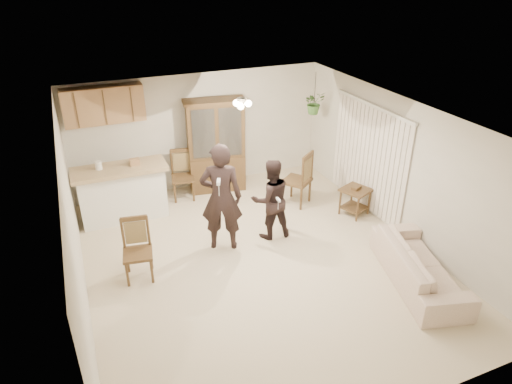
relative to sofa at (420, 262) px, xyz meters
name	(u,v)px	position (x,y,z in m)	size (l,w,h in m)	color
floor	(258,261)	(-2.11, 1.47, -0.37)	(6.50, 6.50, 0.00)	#C0B691
ceiling	(259,120)	(-2.11, 1.47, 2.13)	(5.50, 6.50, 0.02)	silver
wall_back	(200,131)	(-2.11, 4.72, 0.88)	(5.50, 0.02, 2.50)	beige
wall_front	(386,337)	(-2.11, -1.78, 0.88)	(5.50, 0.02, 2.50)	beige
wall_left	(74,232)	(-4.86, 1.47, 0.88)	(0.02, 6.50, 2.50)	beige
wall_right	(400,168)	(0.64, 1.47, 0.88)	(0.02, 6.50, 2.50)	beige
breakfast_bar	(123,195)	(-3.96, 3.82, 0.13)	(1.60, 0.55, 1.00)	silver
bar_top	(119,169)	(-3.96, 3.82, 0.68)	(1.75, 0.70, 0.08)	tan
upper_cabinets	(104,105)	(-4.01, 4.54, 1.73)	(1.50, 0.34, 0.70)	#9A7443
vertical_blinds	(368,158)	(0.60, 2.37, 0.73)	(0.06, 2.30, 2.10)	silver
ceiling_fixture	(242,103)	(-1.91, 2.67, 2.03)	(0.36, 0.36, 0.20)	beige
hanging_plant	(314,103)	(0.19, 3.87, 1.48)	(0.43, 0.37, 0.48)	#365C25
plant_cord	(315,88)	(0.19, 3.87, 1.81)	(0.01, 0.01, 0.65)	black
sofa	(420,262)	(0.00, 0.00, 0.00)	(1.87, 0.73, 0.73)	beige
adult	(221,202)	(-2.52, 2.13, 0.53)	(0.66, 0.43, 1.80)	black
child	(271,203)	(-1.60, 2.13, 0.31)	(0.66, 0.51, 1.35)	black
china_hutch	(216,147)	(-1.88, 4.34, 0.63)	(1.34, 0.69, 2.02)	#392714
side_table	(355,201)	(0.27, 2.20, -0.08)	(0.66, 0.66, 0.62)	#392714
chair_bar	(139,262)	(-4.03, 1.79, -0.08)	(0.52, 0.52, 1.02)	#392714
chair_hutch_left	(183,185)	(-2.69, 4.19, -0.07)	(0.55, 0.55, 1.05)	#392714
chair_hutch_right	(296,189)	(-0.58, 3.07, -0.04)	(0.72, 0.72, 1.16)	#392714
controller_adult	(219,182)	(-2.69, 1.71, 1.13)	(0.05, 0.17, 0.05)	silver
controller_child	(278,200)	(-1.62, 1.77, 0.56)	(0.04, 0.13, 0.04)	silver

